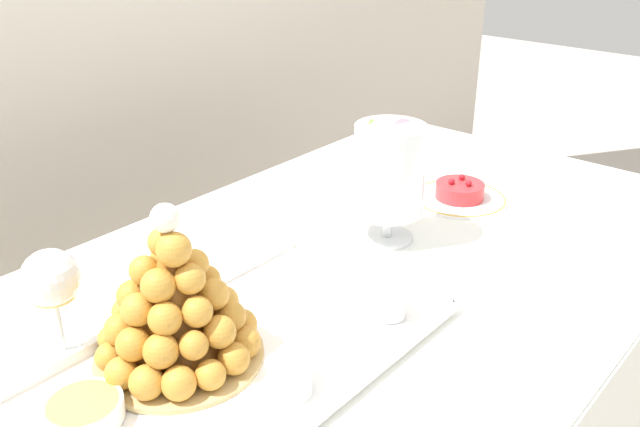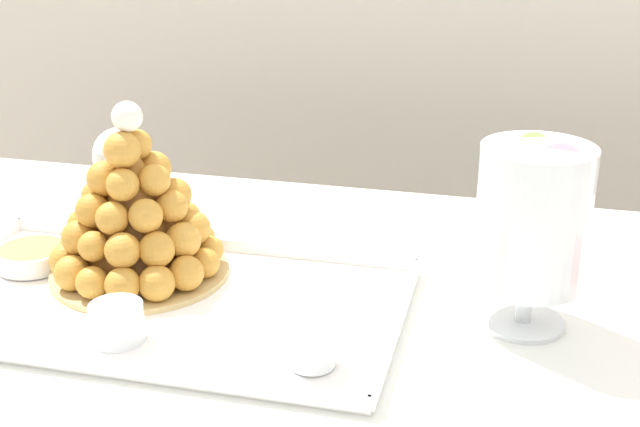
% 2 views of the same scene
% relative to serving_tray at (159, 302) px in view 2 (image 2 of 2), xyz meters
% --- Properties ---
extents(buffet_table, '(1.71, 0.92, 0.80)m').
position_rel_serving_tray_xyz_m(buffet_table, '(0.27, 0.04, -0.11)').
color(buffet_table, brown).
rests_on(buffet_table, ground_plane).
extents(serving_tray, '(0.63, 0.35, 0.02)m').
position_rel_serving_tray_xyz_m(serving_tray, '(0.00, 0.00, 0.00)').
color(serving_tray, white).
rests_on(serving_tray, buffet_table).
extents(croquembouche, '(0.24, 0.24, 0.24)m').
position_rel_serving_tray_xyz_m(croquembouche, '(-0.06, 0.06, 0.09)').
color(croquembouche, tan).
rests_on(croquembouche, serving_tray).
extents(dessert_cup_mid_left, '(0.06, 0.06, 0.05)m').
position_rel_serving_tray_xyz_m(dessert_cup_mid_left, '(-0.01, -0.10, 0.02)').
color(dessert_cup_mid_left, silver).
rests_on(dessert_cup_mid_left, serving_tray).
extents(dessert_cup_centre, '(0.05, 0.05, 0.05)m').
position_rel_serving_tray_xyz_m(dessert_cup_centre, '(0.23, -0.10, 0.03)').
color(dessert_cup_centre, silver).
rests_on(dessert_cup_centre, serving_tray).
extents(creme_brulee_ramekin, '(0.10, 0.10, 0.03)m').
position_rel_serving_tray_xyz_m(creme_brulee_ramekin, '(-0.21, 0.06, 0.02)').
color(creme_brulee_ramekin, white).
rests_on(creme_brulee_ramekin, serving_tray).
extents(macaron_goblet, '(0.13, 0.13, 0.24)m').
position_rel_serving_tray_xyz_m(macaron_goblet, '(0.45, 0.06, 0.14)').
color(macaron_goblet, white).
rests_on(macaron_goblet, buffet_table).
extents(wine_glass, '(0.08, 0.08, 0.17)m').
position_rel_serving_tray_xyz_m(wine_glass, '(-0.15, 0.21, 0.11)').
color(wine_glass, silver).
rests_on(wine_glass, buffet_table).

